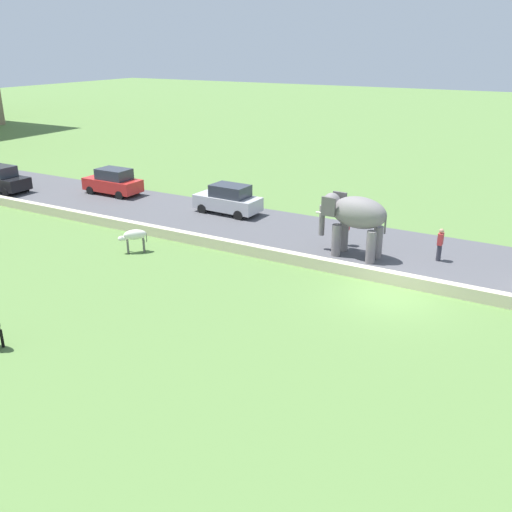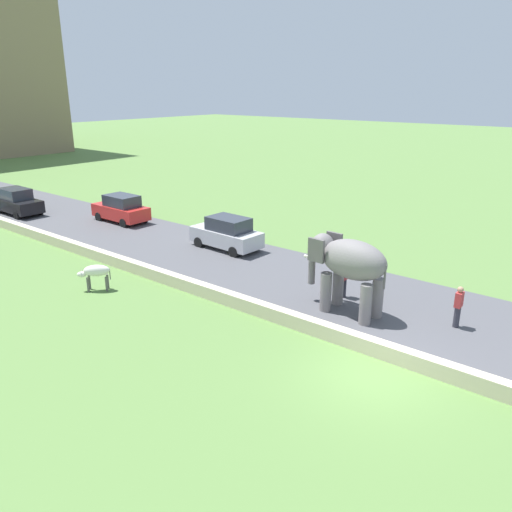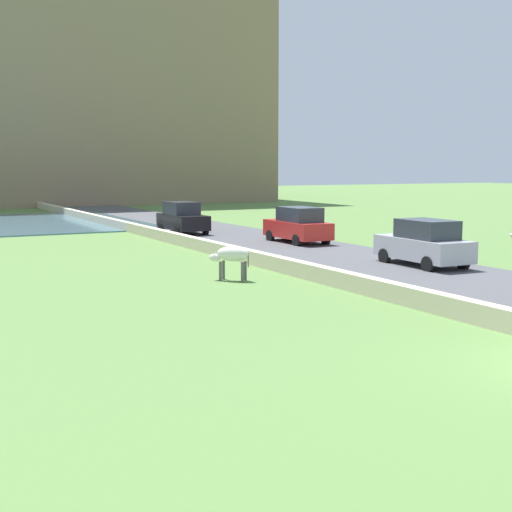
% 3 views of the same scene
% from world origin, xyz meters
% --- Properties ---
extents(road_surface, '(7.00, 120.00, 0.06)m').
position_xyz_m(road_surface, '(5.00, 20.00, 0.03)').
color(road_surface, '#4C4C51').
rests_on(road_surface, ground).
extents(barrier_wall, '(0.40, 110.00, 0.54)m').
position_xyz_m(barrier_wall, '(1.20, 18.00, 0.27)').
color(barrier_wall, beige).
rests_on(barrier_wall, ground).
extents(car_red, '(1.81, 4.01, 1.80)m').
position_xyz_m(car_red, '(6.57, 20.99, 0.90)').
color(car_red, red).
rests_on(car_red, ground).
extents(car_black, '(1.82, 4.01, 1.80)m').
position_xyz_m(car_black, '(3.43, 28.23, 0.90)').
color(car_black, black).
rests_on(car_black, ground).
extents(car_silver, '(1.91, 4.06, 1.80)m').
position_xyz_m(car_silver, '(6.57, 11.85, 0.90)').
color(car_silver, '#B7B7BC').
rests_on(car_silver, ground).
extents(cow_white, '(1.22, 1.22, 1.15)m').
position_xyz_m(cow_white, '(-1.22, 12.38, 0.84)').
color(cow_white, silver).
rests_on(cow_white, ground).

